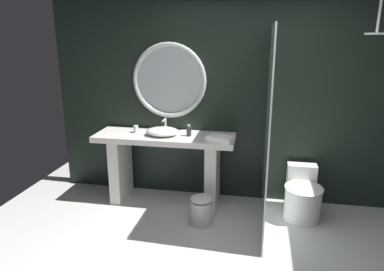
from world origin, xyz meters
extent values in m
cube|color=black|center=(0.00, 1.90, 1.30)|extent=(4.80, 0.10, 2.60)
cube|color=silver|center=(-0.87, 1.54, 0.86)|extent=(1.73, 0.57, 0.07)
cube|color=silver|center=(-1.48, 1.54, 0.41)|extent=(0.14, 0.49, 0.82)
cube|color=silver|center=(-0.27, 1.54, 0.41)|extent=(0.14, 0.49, 0.82)
ellipsoid|color=white|center=(-0.89, 1.51, 0.94)|extent=(0.40, 0.33, 0.10)
cylinder|color=silver|center=(-0.89, 1.66, 0.98)|extent=(0.02, 0.02, 0.18)
cylinder|color=silver|center=(-0.89, 1.58, 1.07)|extent=(0.02, 0.15, 0.02)
cylinder|color=silver|center=(-1.26, 1.58, 0.94)|extent=(0.06, 0.06, 0.09)
cylinder|color=#282D28|center=(-0.57, 1.54, 0.95)|extent=(0.06, 0.06, 0.12)
cylinder|color=silver|center=(-0.57, 1.54, 1.02)|extent=(0.03, 0.03, 0.02)
torus|color=silver|center=(-0.87, 1.81, 1.52)|extent=(0.95, 0.06, 0.95)
cylinder|color=#B2BCC1|center=(-0.87, 1.82, 1.52)|extent=(0.86, 0.01, 0.86)
cube|color=silver|center=(0.35, 1.18, 1.09)|extent=(0.02, 1.33, 2.18)
cylinder|color=silver|center=(1.37, 1.42, 2.30)|extent=(0.02, 0.02, 0.40)
cylinder|color=silver|center=(1.37, 1.42, 2.09)|extent=(0.23, 0.23, 0.02)
cylinder|color=white|center=(0.81, 1.38, 0.19)|extent=(0.42, 0.42, 0.39)
ellipsoid|color=white|center=(0.81, 1.38, 0.40)|extent=(0.44, 0.48, 0.02)
cube|color=white|center=(0.81, 1.68, 0.38)|extent=(0.34, 0.17, 0.38)
cylinder|color=silver|center=(-0.33, 1.05, 0.14)|extent=(0.25, 0.25, 0.28)
ellipsoid|color=silver|center=(-0.33, 1.05, 0.31)|extent=(0.25, 0.25, 0.08)
cube|color=white|center=(-0.17, 1.36, 0.93)|extent=(0.33, 0.26, 0.07)
camera|label=1|loc=(0.24, -2.53, 2.08)|focal=33.19mm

